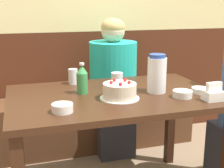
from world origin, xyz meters
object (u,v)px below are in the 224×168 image
napkin_holder (213,94)px  bowl_side_dish (62,108)px  bench_seat (86,122)px  glass_water_tall (117,80)px  bowl_rice_small (200,90)px  soju_bottle (82,79)px  birthday_cake (120,91)px  water_pitcher (157,74)px  glass_tumbler_short (73,76)px  person_grey_tee (113,88)px  bowl_soup_white (182,94)px

napkin_holder → bowl_side_dish: napkin_holder is taller
bench_seat → glass_water_tall: bearing=-85.1°
bench_seat → bowl_rice_small: 1.20m
glass_water_tall → soju_bottle: bearing=-165.7°
birthday_cake → soju_bottle: soju_bottle is taller
birthday_cake → bowl_rice_small: size_ratio=2.20×
water_pitcher → bench_seat: bearing=106.8°
glass_tumbler_short → napkin_holder: bearing=-41.0°
water_pitcher → napkin_holder: size_ratio=2.15×
bowl_rice_small → person_grey_tee: bearing=111.1°
person_grey_tee → bench_seat: bearing=-129.1°
birthday_cake → person_grey_tee: 0.82m
glass_water_tall → bowl_side_dish: bearing=-137.9°
bench_seat → birthday_cake: (0.00, -0.93, 0.54)m
birthday_cake → napkin_holder: bearing=-20.5°
bowl_side_dish → person_grey_tee: person_grey_tee is taller
bowl_side_dish → glass_tumbler_short: bearing=74.4°
soju_bottle → glass_water_tall: soju_bottle is taller
glass_water_tall → bowl_soup_white: bearing=-46.4°
soju_bottle → glass_tumbler_short: size_ratio=1.80×
water_pitcher → glass_tumbler_short: 0.58m
soju_bottle → bowl_rice_small: size_ratio=1.82×
birthday_cake → bowl_rice_small: 0.51m
soju_bottle → bowl_side_dish: soju_bottle is taller
soju_bottle → bowl_rice_small: soju_bottle is taller
bench_seat → bowl_soup_white: 1.19m
napkin_holder → bowl_rice_small: 0.15m
glass_tumbler_short → bench_seat: bearing=69.4°
person_grey_tee → birthday_cake: bearing=-14.4°
bowl_side_dish → birthday_cake: bearing=21.0°
water_pitcher → soju_bottle: bearing=166.4°
glass_water_tall → water_pitcher: bearing=-40.1°
bench_seat → person_grey_tee: 0.43m
napkin_holder → bowl_soup_white: size_ratio=0.97×
bowl_soup_white → water_pitcher: bearing=124.3°
glass_tumbler_short → birthday_cake: bearing=-64.7°
person_grey_tee → glass_tumbler_short: bearing=-48.0°
bowl_side_dish → bench_seat: bearing=71.9°
napkin_holder → bowl_rice_small: napkin_holder is taller
bowl_soup_white → bowl_rice_small: (0.15, 0.05, -0.00)m
soju_bottle → napkin_holder: 0.77m
water_pitcher → bowl_rice_small: size_ratio=2.28×
napkin_holder → glass_tumbler_short: 0.91m
bowl_soup_white → glass_tumbler_short: (-0.55, 0.50, 0.03)m
soju_bottle → person_grey_tee: size_ratio=0.16×
water_pitcher → person_grey_tee: size_ratio=0.21×
bowl_side_dish → glass_tumbler_short: glass_tumbler_short is taller
bowl_rice_small → bowl_side_dish: bearing=-173.2°
water_pitcher → napkin_holder: water_pitcher is taller
soju_bottle → bowl_soup_white: bearing=-25.0°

